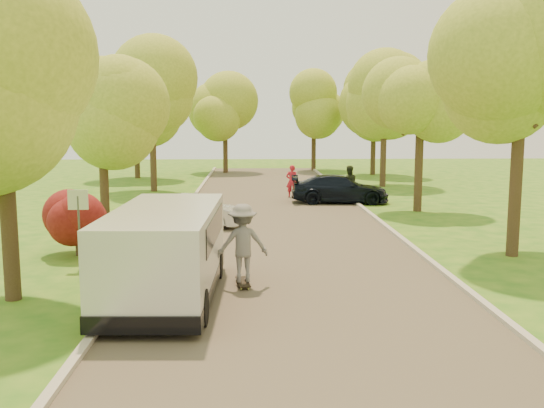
{
  "coord_description": "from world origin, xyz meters",
  "views": [
    {
      "loc": [
        -1.06,
        -12.59,
        4.09
      ],
      "look_at": [
        -0.36,
        7.25,
        1.3
      ],
      "focal_mm": 40.0,
      "sensor_mm": 36.0,
      "label": 1
    }
  ],
  "objects": [
    {
      "name": "red_shrub",
      "position": [
        -6.3,
        5.5,
        1.1
      ],
      "size": [
        1.7,
        1.7,
        1.95
      ],
      "color": "#382619",
      "rests_on": "ground"
    },
    {
      "name": "tree_bg_d",
      "position": [
        4.22,
        36.0,
        5.31
      ],
      "size": [
        5.12,
        5.0,
        7.72
      ],
      "color": "#382619",
      "rests_on": "ground"
    },
    {
      "name": "tree_r_midb",
      "position": [
        6.6,
        14.0,
        4.88
      ],
      "size": [
        4.51,
        4.4,
        7.01
      ],
      "color": "#382619",
      "rests_on": "ground"
    },
    {
      "name": "tree_bg_b",
      "position": [
        8.22,
        32.0,
        5.54
      ],
      "size": [
        5.12,
        5.0,
        7.95
      ],
      "color": "#382619",
      "rests_on": "ground"
    },
    {
      "name": "street_sign",
      "position": [
        -5.8,
        4.0,
        1.56
      ],
      "size": [
        0.55,
        0.06,
        2.17
      ],
      "color": "#59595E",
      "rests_on": "ground"
    },
    {
      "name": "tree_bg_c",
      "position": [
        -2.79,
        34.0,
        5.02
      ],
      "size": [
        4.92,
        4.8,
        7.33
      ],
      "color": "#382619",
      "rests_on": "ground"
    },
    {
      "name": "minivan",
      "position": [
        -3.0,
        0.95,
        1.11
      ],
      "size": [
        2.39,
        5.7,
        2.1
      ],
      "rotation": [
        0.0,
        0.0,
        -0.03
      ],
      "color": "silver",
      "rests_on": "ground"
    },
    {
      "name": "ground",
      "position": [
        0.0,
        0.0,
        0.0
      ],
      "size": [
        100.0,
        100.0,
        0.0
      ],
      "primitive_type": "plane",
      "color": "#296919",
      "rests_on": "ground"
    },
    {
      "name": "person_olive",
      "position": [
        3.8,
        17.15,
        0.91
      ],
      "size": [
        0.9,
        0.71,
        1.81
      ],
      "primitive_type": "imported",
      "rotation": [
        0.0,
        0.0,
        3.12
      ],
      "color": "#2D3620",
      "rests_on": "ground"
    },
    {
      "name": "tree_bg_a",
      "position": [
        -8.78,
        30.0,
        5.31
      ],
      "size": [
        5.12,
        5.0,
        7.72
      ],
      "color": "#382619",
      "rests_on": "ground"
    },
    {
      "name": "longboard",
      "position": [
        -1.27,
        1.93,
        0.11
      ],
      "size": [
        0.4,
        1.01,
        0.12
      ],
      "rotation": [
        0.0,
        0.0,
        3.27
      ],
      "color": "black",
      "rests_on": "ground"
    },
    {
      "name": "tree_r_mida",
      "position": [
        7.02,
        5.0,
        5.54
      ],
      "size": [
        5.13,
        5.0,
        7.95
      ],
      "color": "#382619",
      "rests_on": "ground"
    },
    {
      "name": "person_striped",
      "position": [
        1.1,
        19.0,
        0.85
      ],
      "size": [
        0.66,
        0.47,
        1.71
      ],
      "primitive_type": "imported",
      "rotation": [
        0.0,
        0.0,
        3.04
      ],
      "color": "red",
      "rests_on": "ground"
    },
    {
      "name": "silver_sedan",
      "position": [
        -3.3,
        10.18,
        0.62
      ],
      "size": [
        3.9,
        1.82,
        1.24
      ],
      "primitive_type": "imported",
      "rotation": [
        0.0,
        0.0,
        1.43
      ],
      "color": "silver",
      "rests_on": "ground"
    },
    {
      "name": "tree_l_far",
      "position": [
        -6.39,
        22.0,
        5.47
      ],
      "size": [
        4.92,
        4.8,
        7.79
      ],
      "color": "#382619",
      "rests_on": "ground"
    },
    {
      "name": "tree_l_midb",
      "position": [
        -6.81,
        12.0,
        4.59
      ],
      "size": [
        4.3,
        4.2,
        6.62
      ],
      "color": "#382619",
      "rests_on": "ground"
    },
    {
      "name": "curb_right",
      "position": [
        4.05,
        8.0,
        0.06
      ],
      "size": [
        0.18,
        60.0,
        0.12
      ],
      "primitive_type": "cube",
      "color": "#B2AD9E",
      "rests_on": "ground"
    },
    {
      "name": "skateboarder",
      "position": [
        -1.27,
        1.93,
        1.09
      ],
      "size": [
        1.33,
        0.87,
        1.92
      ],
      "primitive_type": "imported",
      "rotation": [
        0.0,
        0.0,
        3.27
      ],
      "color": "slate",
      "rests_on": "longboard"
    },
    {
      "name": "tree_r_far",
      "position": [
        7.23,
        24.0,
        5.83
      ],
      "size": [
        5.33,
        5.2,
        8.34
      ],
      "color": "#382619",
      "rests_on": "ground"
    },
    {
      "name": "road",
      "position": [
        0.0,
        8.0,
        0.01
      ],
      "size": [
        8.0,
        60.0,
        0.01
      ],
      "primitive_type": "cube",
      "color": "#4C4438",
      "rests_on": "ground"
    },
    {
      "name": "tree_l_mida",
      "position": [
        -6.3,
        1.0,
        5.17
      ],
      "size": [
        4.71,
        4.6,
        7.39
      ],
      "color": "#382619",
      "rests_on": "ground"
    },
    {
      "name": "dark_sedan",
      "position": [
        3.3,
        16.78,
        0.69
      ],
      "size": [
        4.87,
        2.25,
        1.38
      ],
      "primitive_type": "imported",
      "rotation": [
        0.0,
        0.0,
        1.5
      ],
      "color": "black",
      "rests_on": "ground"
    },
    {
      "name": "curb_left",
      "position": [
        -4.05,
        8.0,
        0.06
      ],
      "size": [
        0.18,
        60.0,
        0.12
      ],
      "primitive_type": "cube",
      "color": "#B2AD9E",
      "rests_on": "ground"
    }
  ]
}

